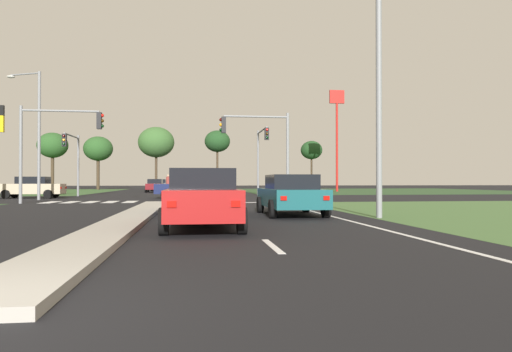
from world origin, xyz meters
TOP-DOWN VIEW (x-y plane):
  - ground_plane at (0.00, 30.00)m, footprint 200.00×200.00m
  - grass_verge_far_right at (25.50, 54.50)m, footprint 35.00×35.00m
  - median_island_near at (0.00, 11.00)m, footprint 1.20×22.00m
  - median_island_far at (0.00, 55.00)m, footprint 1.20×36.00m
  - lane_dash_near at (3.50, 4.53)m, footprint 0.14×2.00m
  - lane_dash_second at (3.50, 10.53)m, footprint 0.14×2.00m
  - lane_dash_third at (3.50, 16.53)m, footprint 0.14×2.00m
  - edge_line_right at (6.85, 12.00)m, footprint 0.14×24.00m
  - stop_bar_near at (3.80, 23.00)m, footprint 6.40×0.50m
  - crosswalk_bar_near at (-6.40, 24.80)m, footprint 0.70×2.80m
  - crosswalk_bar_second at (-5.25, 24.80)m, footprint 0.70×2.80m
  - crosswalk_bar_third at (-4.10, 24.80)m, footprint 0.70×2.80m
  - crosswalk_bar_fourth at (-2.95, 24.80)m, footprint 0.70×2.80m
  - crosswalk_bar_fifth at (-1.80, 24.80)m, footprint 0.70×2.80m
  - car_beige_near at (-9.82, 32.05)m, footprint 4.58×1.94m
  - car_maroon_second at (-2.34, 49.90)m, footprint 1.99×4.26m
  - car_blue_third at (2.25, 13.30)m, footprint 1.96×4.43m
  - car_red_fourth at (2.22, 8.02)m, footprint 2.03×4.44m
  - car_teal_fifth at (5.54, 12.63)m, footprint 2.07×4.62m
  - car_grey_seventh at (-2.35, 57.24)m, footprint 2.02×4.50m
  - car_navy_eighth at (1.44, 30.80)m, footprint 4.56×1.98m
  - traffic_signal_far_right at (7.60, 34.66)m, footprint 0.32×5.33m
  - traffic_signal_near_right at (6.07, 23.40)m, footprint 4.21×0.32m
  - traffic_signal_far_left at (-7.60, 34.86)m, footprint 0.32×4.62m
  - traffic_signal_near_left at (-5.93, 23.40)m, footprint 4.59×0.32m
  - street_lamp_near at (8.48, 10.87)m, footprint 2.75×0.59m
  - street_lamp_second at (-8.48, 28.71)m, footprint 2.52×1.17m
  - pedestrian_at_median at (-0.29, 38.48)m, footprint 0.34×0.34m
  - fastfood_pole_sign at (19.18, 50.81)m, footprint 1.80×0.40m
  - treeline_near at (-18.24, 66.85)m, footprint 4.29×4.29m
  - treeline_second at (-12.12, 68.10)m, footprint 4.27×4.27m
  - treeline_third at (-3.65, 68.29)m, footprint 5.43×5.43m
  - treeline_fourth at (5.40, 64.22)m, footprint 3.70×3.70m
  - treeline_fifth at (19.78, 65.59)m, footprint 3.29×3.29m

SIDE VIEW (x-z plane):
  - ground_plane at x=0.00m, z-range 0.00..0.00m
  - grass_verge_far_right at x=25.50m, z-range 0.00..0.01m
  - lane_dash_near at x=3.50m, z-range 0.00..0.01m
  - lane_dash_second at x=3.50m, z-range 0.00..0.01m
  - lane_dash_third at x=3.50m, z-range 0.00..0.01m
  - edge_line_right at x=6.85m, z-range 0.00..0.01m
  - stop_bar_near at x=3.80m, z-range 0.00..0.01m
  - crosswalk_bar_near at x=-6.40m, z-range 0.00..0.01m
  - crosswalk_bar_second at x=-5.25m, z-range 0.00..0.01m
  - crosswalk_bar_third at x=-4.10m, z-range 0.00..0.01m
  - crosswalk_bar_fourth at x=-2.95m, z-range 0.00..0.01m
  - crosswalk_bar_fifth at x=-1.80m, z-range 0.00..0.01m
  - median_island_near at x=0.00m, z-range 0.00..0.14m
  - median_island_far at x=0.00m, z-range 0.00..0.14m
  - car_maroon_second at x=-2.34m, z-range 0.02..1.51m
  - car_teal_fifth at x=5.54m, z-range 0.02..1.51m
  - car_grey_seventh at x=-2.35m, z-range 0.02..1.52m
  - car_blue_third at x=2.25m, z-range 0.02..1.57m
  - car_navy_eighth at x=1.44m, z-range 0.02..1.58m
  - car_red_fourth at x=2.22m, z-range 0.02..1.59m
  - car_beige_near at x=-9.82m, z-range 0.02..1.60m
  - pedestrian_at_median at x=-0.29m, z-range 0.32..2.03m
  - traffic_signal_far_left at x=-7.60m, z-range 0.98..6.08m
  - traffic_signal_near_right at x=6.07m, z-range 1.00..6.35m
  - traffic_signal_near_left at x=-5.93m, z-range 1.04..6.52m
  - traffic_signal_far_right at x=7.60m, z-range 1.11..6.81m
  - street_lamp_second at x=-8.48m, z-range 0.57..9.15m
  - street_lamp_near at x=8.48m, z-range 0.58..9.91m
  - treeline_fifth at x=19.78m, z-range 2.25..9.64m
  - treeline_second at x=-12.12m, z-range 2.08..9.99m
  - treeline_near at x=-18.24m, z-range 2.25..10.52m
  - treeline_fourth at x=5.40m, z-range 2.69..11.32m
  - treeline_third at x=-3.65m, z-range 2.40..11.87m
  - fastfood_pole_sign at x=19.18m, z-range 2.76..15.04m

